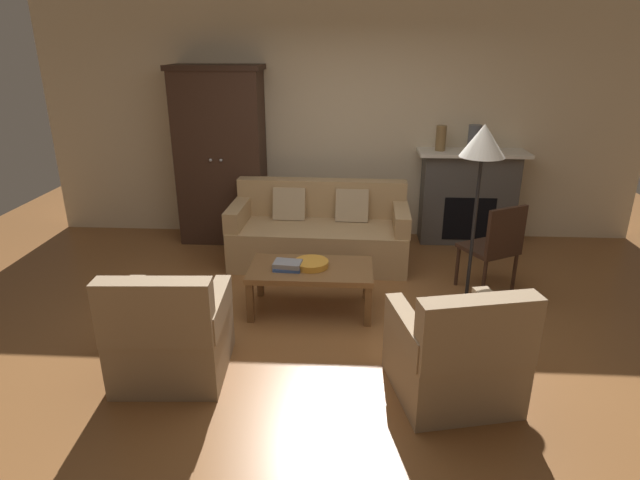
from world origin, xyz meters
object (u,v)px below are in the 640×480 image
at_px(coffee_table, 311,273).
at_px(mantel_vase_bronze, 441,138).
at_px(couch, 319,234).
at_px(book_stack, 288,265).
at_px(floor_lamp, 482,153).
at_px(armchair_near_left, 171,336).
at_px(side_chair_wooden, 495,244).
at_px(armchair_near_right, 456,356).
at_px(fireplace, 468,196).
at_px(armoire, 221,156).
at_px(fruit_bowl, 311,264).
at_px(mantel_vase_slate, 474,138).

relative_size(coffee_table, mantel_vase_bronze, 3.80).
distance_m(couch, book_stack, 1.24).
bearing_deg(mantel_vase_bronze, couch, -152.56).
xyz_separation_m(mantel_vase_bronze, floor_lamp, (0.01, -1.93, 0.21)).
xyz_separation_m(coffee_table, armchair_near_left, (-0.93, -1.06, -0.05)).
bearing_deg(side_chair_wooden, armchair_near_left, -150.39).
height_order(book_stack, armchair_near_right, armchair_near_right).
relative_size(mantel_vase_bronze, armchair_near_left, 0.33).
bearing_deg(mantel_vase_bronze, book_stack, -129.28).
distance_m(fireplace, armchair_near_left, 3.99).
bearing_deg(side_chair_wooden, coffee_table, -165.33).
relative_size(coffee_table, armchair_near_left, 1.25).
height_order(couch, book_stack, couch).
bearing_deg(side_chair_wooden, fireplace, 89.05).
relative_size(mantel_vase_bronze, side_chair_wooden, 0.32).
bearing_deg(armchair_near_left, mantel_vase_bronze, 51.80).
height_order(armoire, couch, armoire).
relative_size(fruit_bowl, armchair_near_right, 0.34).
xyz_separation_m(coffee_table, armchair_near_right, (1.07, -1.19, -0.05)).
bearing_deg(coffee_table, mantel_vase_bronze, 53.75).
bearing_deg(side_chair_wooden, couch, 157.62).
height_order(mantel_vase_bronze, side_chair_wooden, mantel_vase_bronze).
bearing_deg(floor_lamp, armoire, 144.08).
bearing_deg(coffee_table, armchair_near_right, -47.98).
xyz_separation_m(armoire, mantel_vase_bronze, (2.57, 0.06, 0.23)).
height_order(book_stack, side_chair_wooden, side_chair_wooden).
bearing_deg(mantel_vase_slate, side_chair_wooden, -90.96).
xyz_separation_m(side_chair_wooden, floor_lamp, (-0.35, -0.51, 0.97)).
bearing_deg(mantel_vase_slate, floor_lamp, -100.85).
bearing_deg(floor_lamp, fruit_bowl, 176.77).
distance_m(book_stack, mantel_vase_bronze, 2.61).
bearing_deg(armchair_near_left, armchair_near_right, -3.77).
distance_m(fireplace, side_chair_wooden, 1.44).
xyz_separation_m(couch, armchair_near_left, (-0.94, -2.22, -0.00)).
bearing_deg(mantel_vase_bronze, fireplace, 2.70).
height_order(armchair_near_left, side_chair_wooden, side_chair_wooden).
distance_m(book_stack, side_chair_wooden, 1.99).
distance_m(armoire, mantel_vase_bronze, 2.58).
xyz_separation_m(armchair_near_left, armchair_near_right, (2.01, -0.13, 0.00)).
xyz_separation_m(fireplace, fruit_bowl, (-1.75, -1.87, -0.12)).
xyz_separation_m(coffee_table, book_stack, (-0.20, -0.05, 0.09)).
relative_size(fireplace, book_stack, 4.89).
bearing_deg(armchair_near_right, armoire, 127.17).
distance_m(mantel_vase_bronze, armchair_near_right, 3.22).
distance_m(couch, armchair_near_right, 2.58).
bearing_deg(mantel_vase_bronze, armchair_near_right, -95.51).
bearing_deg(coffee_table, mantel_vase_slate, 46.88).
xyz_separation_m(fruit_bowl, armchair_near_left, (-0.94, -1.08, -0.13)).
xyz_separation_m(armoire, coffee_table, (1.20, -1.81, -0.67)).
relative_size(fireplace, armchair_near_right, 1.37).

